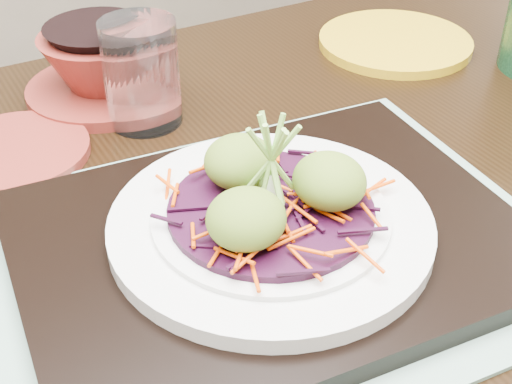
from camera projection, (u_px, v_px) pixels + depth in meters
dining_table at (276, 306)px, 0.70m from camera, size 1.41×1.03×0.82m
placemat at (270, 250)px, 0.60m from camera, size 0.54×0.46×0.00m
serving_tray at (270, 240)px, 0.59m from camera, size 0.47×0.39×0.02m
white_plate at (271, 223)px, 0.58m from camera, size 0.27×0.27×0.02m
cabbage_bed at (271, 210)px, 0.58m from camera, size 0.17×0.17×0.01m
carrot_julienne at (271, 202)px, 0.57m from camera, size 0.21×0.21×0.01m
guacamole_scoops at (272, 186)px, 0.56m from camera, size 0.15×0.13×0.05m
scallion_garnish at (271, 164)px, 0.55m from camera, size 0.06×0.06×0.09m
terracotta_side_plate at (15, 151)px, 0.72m from camera, size 0.16×0.16×0.01m
water_glass at (142, 73)px, 0.75m from camera, size 0.11×0.11×0.11m
terracotta_bowl_set at (101, 69)px, 0.81m from camera, size 0.21×0.21×0.07m
yellow_plate at (395, 42)px, 0.94m from camera, size 0.21×0.21×0.01m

